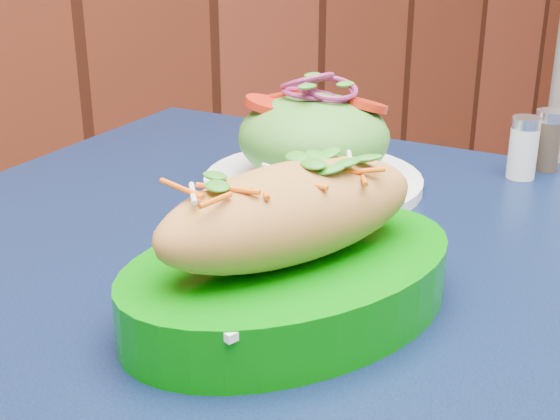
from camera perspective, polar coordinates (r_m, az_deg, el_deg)
cafe_table at (r=0.70m, az=0.23°, el=-10.73°), size 1.05×1.05×0.75m
banh_mi_basket at (r=0.57m, az=0.78°, el=-3.34°), size 0.28×0.19×0.12m
salad_plate at (r=0.83m, az=2.46°, el=4.79°), size 0.23×0.23×0.12m
salt_shaker at (r=0.90m, az=17.37°, el=4.37°), size 0.03×0.03×0.07m
pepper_shaker at (r=0.94m, az=18.96°, el=4.85°), size 0.03×0.03×0.07m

